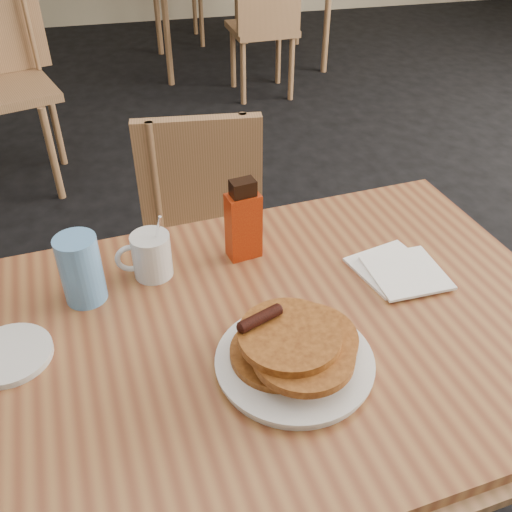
{
  "coord_description": "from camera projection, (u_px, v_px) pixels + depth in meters",
  "views": [
    {
      "loc": [
        -0.23,
        -0.77,
        1.47
      ],
      "look_at": [
        -0.04,
        0.03,
        0.85
      ],
      "focal_mm": 40.0,
      "sensor_mm": 36.0,
      "label": 1
    }
  ],
  "objects": [
    {
      "name": "chair_neighbor_near",
      "position": [
        265.0,
        16.0,
        3.57
      ],
      "size": [
        0.42,
        0.42,
        0.89
      ],
      "rotation": [
        0.0,
        0.0,
        0.05
      ],
      "color": "#9C6E49",
      "rests_on": "floor"
    },
    {
      "name": "coffee_mug",
      "position": [
        150.0,
        255.0,
        1.12
      ],
      "size": [
        0.11,
        0.08,
        0.15
      ],
      "rotation": [
        0.0,
        0.0,
        0.13
      ],
      "color": "silver",
      "rests_on": "main_table"
    },
    {
      "name": "chair_main_far",
      "position": [
        208.0,
        233.0,
        1.73
      ],
      "size": [
        0.41,
        0.41,
        0.82
      ],
      "rotation": [
        0.0,
        0.0,
        -0.1
      ],
      "color": "#9C6E49",
      "rests_on": "floor"
    },
    {
      "name": "side_saucer",
      "position": [
        9.0,
        355.0,
        0.97
      ],
      "size": [
        0.16,
        0.16,
        0.01
      ],
      "primitive_type": "cylinder",
      "rotation": [
        0.0,
        0.0,
        -0.1
      ],
      "color": "silver",
      "rests_on": "main_table"
    },
    {
      "name": "syrup_bottle",
      "position": [
        243.0,
        222.0,
        1.15
      ],
      "size": [
        0.07,
        0.05,
        0.18
      ],
      "rotation": [
        0.0,
        0.0,
        0.18
      ],
      "color": "maroon",
      "rests_on": "main_table"
    },
    {
      "name": "blue_tumbler",
      "position": [
        81.0,
        269.0,
        1.05
      ],
      "size": [
        0.1,
        0.1,
        0.14
      ],
      "primitive_type": "cylinder",
      "rotation": [
        0.0,
        0.0,
        0.29
      ],
      "color": "#5993D2",
      "rests_on": "main_table"
    },
    {
      "name": "napkin_stack",
      "position": [
        399.0,
        270.0,
        1.15
      ],
      "size": [
        0.18,
        0.19,
        0.01
      ],
      "rotation": [
        0.0,
        0.0,
        0.25
      ],
      "color": "white",
      "rests_on": "main_table"
    },
    {
      "name": "pancake_plate",
      "position": [
        294.0,
        353.0,
        0.94
      ],
      "size": [
        0.27,
        0.27,
        0.1
      ],
      "rotation": [
        0.0,
        0.0,
        -0.04
      ],
      "color": "silver",
      "rests_on": "main_table"
    },
    {
      "name": "main_table",
      "position": [
        266.0,
        346.0,
        1.05
      ],
      "size": [
        1.26,
        0.92,
        0.75
      ],
      "rotation": [
        0.0,
        0.0,
        0.1
      ],
      "color": "#915D33",
      "rests_on": "floor"
    }
  ]
}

